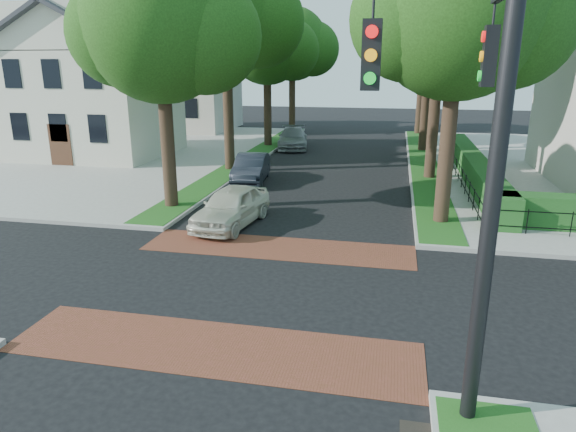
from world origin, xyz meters
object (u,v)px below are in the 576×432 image
(parked_car_middle, at_px, (251,168))
(parked_car_rear, at_px, (293,138))
(parked_car_front, at_px, (231,206))
(traffic_signal, at_px, (481,149))

(parked_car_middle, height_order, parked_car_rear, parked_car_rear)
(parked_car_middle, bearing_deg, parked_car_front, -86.79)
(parked_car_front, bearing_deg, parked_car_rear, 101.83)
(parked_car_front, xyz_separation_m, parked_car_rear, (-1.30, 18.50, -0.01))
(parked_car_front, xyz_separation_m, parked_car_middle, (-1.30, 7.39, -0.03))
(traffic_signal, relative_size, parked_car_rear, 1.59)
(parked_car_front, height_order, parked_car_middle, parked_car_front)
(parked_car_middle, bearing_deg, parked_car_rear, 83.23)
(traffic_signal, xyz_separation_m, parked_car_rear, (-8.49, 28.21, -3.98))
(parked_car_front, distance_m, parked_car_rear, 18.54)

